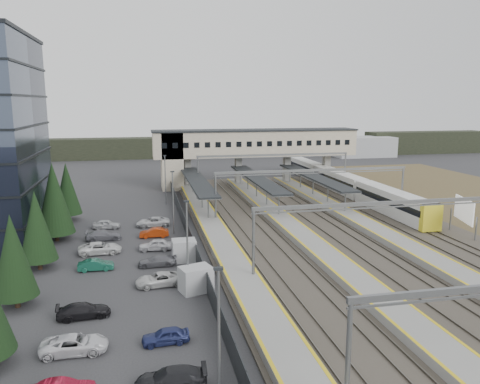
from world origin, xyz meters
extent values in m
plane|color=#2B2B2D|center=(0.00, 0.00, 0.00)|extent=(220.00, 220.00, 0.00)
cylinder|color=black|center=(-22.00, -9.00, 0.60)|extent=(0.44, 0.44, 1.20)
cone|color=black|center=(-22.00, -9.00, 4.40)|extent=(3.54, 3.54, 6.80)
cylinder|color=black|center=(-22.00, 0.00, 0.60)|extent=(0.44, 0.44, 1.20)
cone|color=black|center=(-22.00, 0.00, 4.50)|extent=(3.64, 3.64, 7.00)
cylinder|color=black|center=(-22.00, 10.00, 0.60)|extent=(0.44, 0.44, 1.20)
cone|color=black|center=(-22.00, 10.00, 5.25)|extent=(4.42, 4.42, 8.50)
cylinder|color=black|center=(-22.00, 20.00, 0.60)|extent=(0.44, 0.44, 1.20)
cone|color=black|center=(-22.00, 20.00, 4.60)|extent=(3.74, 3.74, 7.20)
imported|color=silver|center=(-16.50, -17.40, 0.61)|extent=(4.40, 2.06, 1.22)
imported|color=black|center=(-16.50, -12.10, 0.58)|extent=(4.17, 2.03, 1.17)
imported|color=#154E3C|center=(-16.50, -1.50, 0.57)|extent=(3.46, 1.21, 1.14)
imported|color=silver|center=(-16.50, 3.80, 0.64)|extent=(4.76, 2.41, 1.29)
imported|color=slate|center=(-16.50, 9.10, 0.62)|extent=(4.35, 1.91, 1.24)
imported|color=#B7B8BB|center=(-16.50, 14.40, 0.61)|extent=(3.66, 1.71, 1.21)
imported|color=black|center=(-10.50, -22.70, 0.61)|extent=(4.32, 1.95, 1.23)
imported|color=navy|center=(-10.50, -17.40, 0.56)|extent=(3.35, 1.48, 1.12)
imported|color=silver|center=(-10.50, -6.80, 0.60)|extent=(4.52, 2.41, 1.21)
imported|color=#5B5B61|center=(-10.50, -1.50, 0.56)|extent=(3.91, 1.62, 1.13)
imported|color=silver|center=(-10.50, 3.80, 0.64)|extent=(3.81, 1.69, 1.27)
imported|color=#A12E0B|center=(-10.50, 9.10, 0.59)|extent=(3.58, 1.28, 1.18)
imported|color=silver|center=(-10.50, 14.40, 0.62)|extent=(4.52, 2.21, 1.24)
cylinder|color=slate|center=(-8.00, -25.00, 4.00)|extent=(0.16, 0.16, 8.00)
cube|color=black|center=(-8.00, -25.00, 8.00)|extent=(0.50, 0.25, 0.15)
cylinder|color=slate|center=(-8.00, -8.00, 4.00)|extent=(0.16, 0.16, 8.00)
cube|color=black|center=(-8.00, -8.00, 8.00)|extent=(0.50, 0.25, 0.15)
cylinder|color=slate|center=(-8.00, 10.00, 4.00)|extent=(0.16, 0.16, 8.00)
cube|color=black|center=(-8.00, 10.00, 8.00)|extent=(0.50, 0.25, 0.15)
cylinder|color=slate|center=(-8.00, 28.00, 4.00)|extent=(0.16, 0.16, 8.00)
cube|color=black|center=(-8.00, 28.00, 8.00)|extent=(0.50, 0.25, 0.15)
cube|color=#26282B|center=(-6.50, 5.00, 1.00)|extent=(0.08, 90.00, 2.00)
cube|color=#9A9CA0|center=(-7.39, -8.76, 1.12)|extent=(3.15, 2.67, 2.24)
cube|color=#9A9CA0|center=(-7.64, -0.38, 1.12)|extent=(2.48, 2.07, 2.25)
cube|color=#3C362D|center=(12.00, 5.00, 0.10)|extent=(34.00, 90.00, 0.20)
cube|color=#59544C|center=(-0.72, 5.00, 0.28)|extent=(0.08, 90.00, 0.14)
cube|color=#59544C|center=(0.72, 5.00, 0.28)|extent=(0.08, 90.00, 0.14)
cube|color=#59544C|center=(3.28, 5.00, 0.28)|extent=(0.08, 90.00, 0.14)
cube|color=#59544C|center=(4.72, 5.00, 0.28)|extent=(0.08, 90.00, 0.14)
cube|color=#59544C|center=(9.28, 5.00, 0.28)|extent=(0.08, 90.00, 0.14)
cube|color=#59544C|center=(10.72, 5.00, 0.28)|extent=(0.08, 90.00, 0.14)
cube|color=#59544C|center=(13.28, 5.00, 0.28)|extent=(0.08, 90.00, 0.14)
cube|color=#59544C|center=(14.72, 5.00, 0.28)|extent=(0.08, 90.00, 0.14)
cube|color=#59544C|center=(19.28, 5.00, 0.28)|extent=(0.08, 90.00, 0.14)
cube|color=#59544C|center=(20.72, 5.00, 0.28)|extent=(0.08, 90.00, 0.14)
cube|color=#59544C|center=(23.28, 5.00, 0.28)|extent=(0.08, 90.00, 0.14)
cube|color=#59544C|center=(24.72, 5.00, 0.28)|extent=(0.08, 90.00, 0.14)
cube|color=gray|center=(-3.00, 5.00, 0.45)|extent=(3.20, 82.00, 0.90)
cube|color=gold|center=(-4.45, 5.00, 0.91)|extent=(0.25, 82.00, 0.02)
cube|color=gold|center=(-1.55, 5.00, 0.91)|extent=(0.25, 82.00, 0.02)
cube|color=gray|center=(7.00, 5.00, 0.45)|extent=(3.20, 82.00, 0.90)
cube|color=gold|center=(5.55, 5.00, 0.91)|extent=(0.25, 82.00, 0.02)
cube|color=gold|center=(8.45, 5.00, 0.91)|extent=(0.25, 82.00, 0.02)
cube|color=gray|center=(17.00, 5.00, 0.45)|extent=(3.20, 82.00, 0.90)
cube|color=gold|center=(15.55, 5.00, 0.91)|extent=(0.25, 82.00, 0.02)
cube|color=gold|center=(18.45, 5.00, 0.91)|extent=(0.25, 82.00, 0.02)
cube|color=black|center=(-3.00, 27.00, 4.00)|extent=(3.00, 30.00, 0.25)
cube|color=slate|center=(-3.00, 27.00, 3.85)|extent=(3.10, 30.00, 0.12)
cylinder|color=slate|center=(-3.00, 14.00, 2.40)|extent=(0.20, 0.20, 3.10)
cylinder|color=slate|center=(-3.00, 20.50, 2.40)|extent=(0.20, 0.20, 3.10)
cylinder|color=slate|center=(-3.00, 27.00, 2.40)|extent=(0.20, 0.20, 3.10)
cylinder|color=slate|center=(-3.00, 33.50, 2.40)|extent=(0.20, 0.20, 3.10)
cylinder|color=slate|center=(-3.00, 40.00, 2.40)|extent=(0.20, 0.20, 3.10)
cube|color=black|center=(7.00, 27.00, 4.00)|extent=(3.00, 30.00, 0.25)
cube|color=slate|center=(7.00, 27.00, 3.85)|extent=(3.10, 30.00, 0.12)
cylinder|color=slate|center=(7.00, 14.00, 2.40)|extent=(0.20, 0.20, 3.10)
cylinder|color=slate|center=(7.00, 20.50, 2.40)|extent=(0.20, 0.20, 3.10)
cylinder|color=slate|center=(7.00, 27.00, 2.40)|extent=(0.20, 0.20, 3.10)
cylinder|color=slate|center=(7.00, 33.50, 2.40)|extent=(0.20, 0.20, 3.10)
cylinder|color=slate|center=(7.00, 40.00, 2.40)|extent=(0.20, 0.20, 3.10)
cube|color=black|center=(17.00, 27.00, 4.00)|extent=(3.00, 30.00, 0.25)
cube|color=slate|center=(17.00, 27.00, 3.85)|extent=(3.10, 30.00, 0.12)
cylinder|color=slate|center=(17.00, 14.00, 2.40)|extent=(0.20, 0.20, 3.10)
cylinder|color=slate|center=(17.00, 20.50, 2.40)|extent=(0.20, 0.20, 3.10)
cylinder|color=slate|center=(17.00, 27.00, 2.40)|extent=(0.20, 0.20, 3.10)
cylinder|color=slate|center=(17.00, 33.50, 2.40)|extent=(0.20, 0.20, 3.10)
cylinder|color=slate|center=(17.00, 40.00, 2.40)|extent=(0.20, 0.20, 3.10)
cube|color=tan|center=(10.50, 42.00, 8.50)|extent=(40.00, 6.00, 5.00)
cube|color=black|center=(10.50, 42.00, 11.05)|extent=(40.40, 6.40, 0.30)
cube|color=tan|center=(-6.00, 42.00, 5.50)|extent=(4.00, 6.00, 11.00)
cube|color=black|center=(-7.50, 38.98, 8.60)|extent=(1.00, 0.06, 1.00)
cube|color=black|center=(-5.50, 38.98, 8.60)|extent=(1.00, 0.06, 1.00)
cube|color=black|center=(-3.50, 38.98, 8.60)|extent=(1.00, 0.06, 1.00)
cube|color=black|center=(-1.50, 38.98, 8.60)|extent=(1.00, 0.06, 1.00)
cube|color=black|center=(0.50, 38.98, 8.60)|extent=(1.00, 0.06, 1.00)
cube|color=black|center=(2.50, 38.98, 8.60)|extent=(1.00, 0.06, 1.00)
cube|color=black|center=(4.50, 38.98, 8.60)|extent=(1.00, 0.06, 1.00)
cube|color=black|center=(6.50, 38.98, 8.60)|extent=(1.00, 0.06, 1.00)
cube|color=black|center=(8.50, 38.98, 8.60)|extent=(1.00, 0.06, 1.00)
cube|color=black|center=(10.50, 38.98, 8.60)|extent=(1.00, 0.06, 1.00)
cube|color=black|center=(12.50, 38.98, 8.60)|extent=(1.00, 0.06, 1.00)
cube|color=black|center=(14.50, 38.98, 8.60)|extent=(1.00, 0.06, 1.00)
cube|color=black|center=(16.50, 38.98, 8.60)|extent=(1.00, 0.06, 1.00)
cube|color=black|center=(18.50, 38.98, 8.60)|extent=(1.00, 0.06, 1.00)
cube|color=black|center=(20.50, 38.98, 8.60)|extent=(1.00, 0.06, 1.00)
cube|color=black|center=(22.50, 38.98, 8.60)|extent=(1.00, 0.06, 1.00)
cube|color=black|center=(24.50, 38.98, 8.60)|extent=(1.00, 0.06, 1.00)
cube|color=black|center=(26.50, 38.98, 8.60)|extent=(1.00, 0.06, 1.00)
cube|color=black|center=(28.50, 38.98, 8.60)|extent=(1.00, 0.06, 1.00)
cube|color=gray|center=(-4.50, 42.00, 3.00)|extent=(1.20, 1.60, 6.00)
cube|color=gray|center=(-3.00, 42.00, 3.00)|extent=(1.20, 1.60, 6.00)
cube|color=gray|center=(7.00, 42.00, 3.00)|extent=(1.20, 1.60, 6.00)
cube|color=gray|center=(17.00, 42.00, 3.00)|extent=(1.20, 1.60, 6.00)
cube|color=gray|center=(25.50, 42.00, 3.00)|extent=(1.20, 1.60, 6.00)
cylinder|color=slate|center=(-2.00, -28.00, 3.50)|extent=(0.28, 0.28, 7.00)
cylinder|color=slate|center=(-2.00, -8.00, 3.50)|extent=(0.28, 0.28, 7.00)
cube|color=slate|center=(12.00, -8.00, 7.00)|extent=(28.40, 0.25, 0.35)
cube|color=slate|center=(12.00, -8.00, 6.60)|extent=(28.40, 0.12, 0.12)
cylinder|color=slate|center=(-2.00, 14.00, 3.50)|extent=(0.28, 0.28, 7.00)
cylinder|color=slate|center=(26.00, 14.00, 3.50)|extent=(0.28, 0.28, 7.00)
cube|color=slate|center=(12.00, 14.00, 7.00)|extent=(28.40, 0.25, 0.35)
cube|color=slate|center=(12.00, 14.00, 6.60)|extent=(28.40, 0.12, 0.12)
cylinder|color=slate|center=(-2.00, 34.00, 3.50)|extent=(0.28, 0.28, 7.00)
cylinder|color=slate|center=(26.00, 34.00, 3.50)|extent=(0.28, 0.28, 7.00)
cube|color=slate|center=(12.00, 34.00, 7.00)|extent=(28.40, 0.25, 0.35)
cube|color=slate|center=(12.00, 34.00, 6.60)|extent=(28.40, 0.12, 0.12)
cube|color=silver|center=(24.00, 12.98, 2.04)|extent=(2.72, 18.83, 3.50)
cube|color=black|center=(24.00, 12.98, 2.43)|extent=(2.78, 18.23, 0.87)
cube|color=slate|center=(24.00, 12.98, 0.53)|extent=(2.33, 17.43, 0.49)
cube|color=silver|center=(24.00, 32.40, 2.04)|extent=(2.72, 18.83, 3.50)
cube|color=black|center=(24.00, 32.40, 2.43)|extent=(2.78, 18.23, 0.87)
cube|color=slate|center=(24.00, 32.40, 0.53)|extent=(2.33, 17.43, 0.49)
cube|color=silver|center=(24.00, 51.83, 2.04)|extent=(2.72, 18.83, 3.50)
cube|color=black|center=(24.00, 51.83, 2.43)|extent=(2.78, 18.23, 0.87)
cube|color=slate|center=(24.00, 51.83, 0.53)|extent=(2.33, 17.43, 0.49)
cube|color=yellow|center=(24.00, 3.66, 2.04)|extent=(2.74, 0.90, 3.50)
cylinder|color=slate|center=(26.98, -0.88, 1.53)|extent=(0.20, 0.20, 3.06)
cylinder|color=slate|center=(26.98, 3.86, 1.53)|extent=(0.20, 0.20, 3.06)
cube|color=white|center=(26.98, 1.49, 3.40)|extent=(1.76, 5.55, 2.87)
cube|color=black|center=(-10.00, 95.00, 3.00)|extent=(60.00, 8.00, 6.00)
cube|color=black|center=(40.00, 95.00, 2.50)|extent=(50.00, 8.00, 5.00)
cube|color=black|center=(80.00, 90.00, 3.50)|extent=(40.00, 8.00, 7.00)
cube|color=#9A9CA0|center=(55.00, 85.00, 3.00)|extent=(18.00, 10.00, 6.00)
camera|label=1|loc=(-11.65, -47.63, 16.43)|focal=35.00mm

